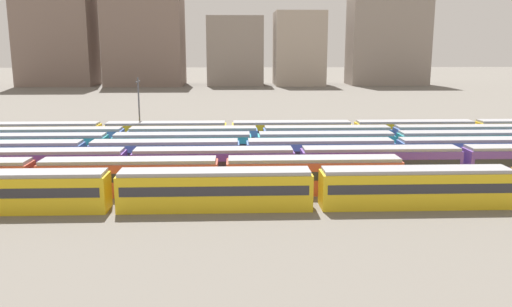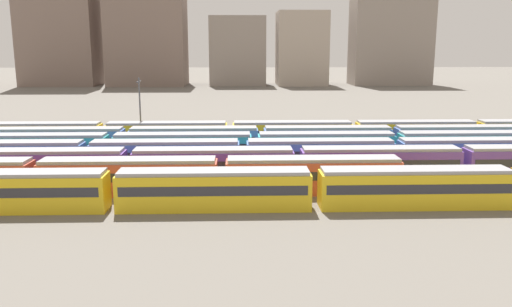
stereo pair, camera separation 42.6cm
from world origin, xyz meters
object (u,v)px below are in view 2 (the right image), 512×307
Objects in this scene: train_track_0 at (414,187)px; train_track_6 at (292,133)px; train_track_5 at (261,140)px; catenary_pole_1 at (140,107)px; train_track_4 at (326,146)px; train_track_1 at (129,176)px; train_track_2 at (380,163)px; train_track_3 at (396,154)px.

train_track_6 is at bearing 105.16° from train_track_0.
train_track_6 is at bearing 46.29° from train_track_5.
catenary_pole_1 is at bearing 155.34° from train_track_5.
train_track_5 is 7.19m from train_track_6.
train_track_1 is at bearing -145.61° from train_track_4.
train_track_2 is at bearing 92.91° from train_track_0.
train_track_1 is 32.41m from train_track_6.
train_track_2 is 11.33m from train_track_4.
catenary_pole_1 reaches higher than train_track_3.
train_track_0 and train_track_1 have the same top height.
train_track_2 is at bearing -66.65° from train_track_4.
train_track_2 and train_track_4 have the same top height.
train_track_1 is 5.49× the size of catenary_pole_1.
catenary_pole_1 is at bearing 172.06° from train_track_6.
train_track_1 is at bearing -124.67° from train_track_5.
catenary_pole_1 is (-23.41, 3.26, 3.73)m from train_track_6.
train_track_1 is 29.78m from catenary_pole_1.
train_track_5 is at bearing 129.58° from train_track_2.
train_track_0 is 28.30m from train_track_1.
train_track_1 and train_track_5 have the same top height.
train_track_3 is 19.26m from train_track_6.
train_track_2 and train_track_5 have the same top height.
train_track_2 and train_track_3 have the same top height.
train_track_5 is (-8.41, 5.20, 0.00)m from train_track_4.
train_track_4 is at bearing -71.71° from train_track_6.
train_track_0 is at bearing -76.44° from train_track_4.
train_track_5 is 20.63m from catenary_pole_1.
train_track_2 is at bearing -37.52° from catenary_pole_1.
train_track_1 is 0.60× the size of train_track_2.
train_track_2 is 20.24m from train_track_5.
train_track_2 is 6.19m from train_track_3.
train_track_2 is 22.26m from train_track_6.
train_track_0 is 1.00× the size of train_track_2.
train_track_5 is 0.80× the size of train_track_6.
train_track_1 is 0.50× the size of train_track_3.
train_track_5 and train_track_6 have the same top height.
train_track_0 is at bearing -10.59° from train_track_1.
train_track_4 is 30.35m from catenary_pole_1.
train_track_0 is 1.00× the size of train_track_4.
train_track_0 is at bearing -74.84° from train_track_6.
train_track_3 is at bearing -54.10° from train_track_6.
train_track_3 is at bearing 18.74° from train_track_1.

